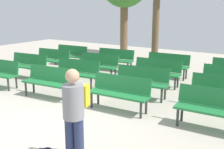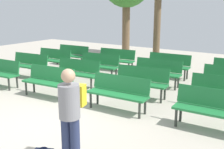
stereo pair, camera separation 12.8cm
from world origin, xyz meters
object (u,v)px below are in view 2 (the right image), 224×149
Objects in this scene: bench_r1_c3 at (223,92)px; bench_r0_c3 at (213,107)px; bench_r0_c1 at (49,80)px; bench_r3_c2 at (168,64)px; bench_r3_c0 at (72,54)px; bench_r1_c0 at (29,64)px; bench_r1_c1 at (77,71)px; bench_r0_c2 at (119,91)px; bench_r0_c0 at (0,71)px; visitor_with_backpack at (71,112)px; bench_r2_c0 at (53,58)px; bench_r1_c2 at (141,80)px; bench_r3_c1 at (116,58)px; bench_r2_c2 at (157,71)px; bench_r2_c1 at (99,64)px.

bench_r0_c3 is at bearing -90.82° from bench_r1_c3.
bench_r0_c1 is at bearing -178.08° from bench_r0_c3.
bench_r3_c0 is at bearing -178.89° from bench_r3_c2.
bench_r1_c0 is 5.18m from bench_r3_c2.
bench_r0_c2 is at bearing -30.69° from bench_r1_c1.
bench_r1_c1 is (2.26, 0.10, 0.00)m from bench_r1_c0.
bench_r0_c3 is at bearing 0.28° from bench_r0_c0.
bench_r0_c0 is at bearing -37.35° from visitor_with_backpack.
bench_r1_c3 is at bearing -47.83° from bench_r3_c2.
bench_r2_c0 is 1.00× the size of bench_r3_c0.
bench_r3_c1 is (-2.49, 2.50, 0.00)m from bench_r1_c2.
bench_r1_c3 is 2.62m from bench_r2_c2.
bench_r1_c2 is 1.00× the size of bench_r2_c0.
bench_r1_c3 is (4.52, 0.32, 0.00)m from bench_r1_c1.
bench_r2_c2 is 5.24m from visitor_with_backpack.
bench_r2_c1 is 1.00× the size of bench_r3_c1.
bench_r3_c1 is at bearing 121.01° from bench_r0_c2.
bench_r1_c3 is 1.00× the size of bench_r2_c0.
bench_r3_c2 is (4.38, 1.56, 0.00)m from bench_r2_c0.
bench_r3_c2 is (-0.13, 1.25, 0.00)m from bench_r2_c2.
bench_r2_c2 is 2.62m from bench_r3_c1.
bench_r2_c1 is 5.90m from visitor_with_backpack.
bench_r1_c3 is at bearing -20.28° from bench_r3_c0.
bench_r0_c0 and bench_r1_c2 have the same top height.
bench_r1_c2 is at bearing 88.16° from bench_r0_c2.
visitor_with_backpack reaches higher than bench_r0_c0.
bench_r2_c2 is 4.69m from bench_r3_c0.
bench_r3_c1 is (-0.18, 2.64, 0.00)m from bench_r1_c1.
bench_r2_c1 is at bearing 132.10° from bench_r0_c2.
bench_r2_c1 and bench_r3_c1 have the same top height.
bench_r1_c0 is (-0.11, 1.30, 0.00)m from bench_r0_c0.
bench_r3_c2 is at bearing 28.88° from bench_r2_c1.
bench_r1_c1 is at bearing 179.49° from bench_r1_c3.
bench_r1_c2 is 1.00× the size of bench_r3_c1.
bench_r0_c0 is at bearing -170.04° from bench_r1_c3.
bench_r2_c1 is (-0.11, 1.35, 0.00)m from bench_r1_c1.
bench_r2_c2 is (-2.41, 2.49, 0.00)m from bench_r0_c3.
bench_r2_c2 is at bearing 148.15° from bench_r1_c3.
bench_r0_c2 and bench_r3_c1 have the same top height.
bench_r1_c3 and bench_r2_c1 have the same top height.
bench_r0_c0 and bench_r1_c3 have the same top height.
bench_r1_c1 and bench_r3_c2 have the same top height.
bench_r0_c2 and bench_r1_c2 have the same top height.
bench_r3_c1 is at bearing 60.69° from bench_r0_c0.
bench_r0_c1 is at bearing -131.09° from bench_r2_c2.
bench_r0_c0 is 6.76m from bench_r0_c3.
bench_r3_c1 and bench_r3_c2 have the same top height.
bench_r3_c1 is (-0.07, 1.30, 0.00)m from bench_r2_c1.
bench_r2_c0 is 0.99× the size of visitor_with_backpack.
bench_r2_c0 is 1.00× the size of bench_r2_c2.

